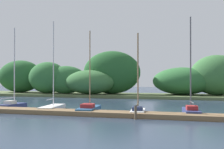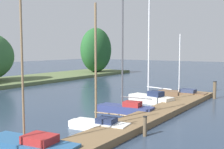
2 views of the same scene
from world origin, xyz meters
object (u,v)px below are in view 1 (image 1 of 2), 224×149
object	(u,v)px
sailboat_1	(53,107)
mooring_piling_1	(136,112)
sailboat_3	(138,110)
sailboat_0	(13,104)
sailboat_2	(89,108)
sailboat_4	(191,110)

from	to	relation	value
sailboat_1	mooring_piling_1	distance (m)	8.77
mooring_piling_1	sailboat_3	bearing A→B (deg)	97.51
sailboat_3	sailboat_0	bearing A→B (deg)	76.02
sailboat_2	sailboat_4	distance (m)	8.07
sailboat_1	sailboat_0	bearing A→B (deg)	79.23
sailboat_1	sailboat_3	distance (m)	7.80
mooring_piling_1	sailboat_0	bearing A→B (deg)	163.35
mooring_piling_1	sailboat_2	bearing A→B (deg)	147.20
sailboat_0	sailboat_3	size ratio (longest dim) A/B	1.18
sailboat_1	mooring_piling_1	xyz separation A→B (m)	(8.06, -3.44, 0.17)
sailboat_4	mooring_piling_1	distance (m)	4.90
sailboat_0	sailboat_3	bearing A→B (deg)	-91.55
sailboat_1	sailboat_4	xyz separation A→B (m)	(11.67, -0.12, 0.10)
sailboat_3	mooring_piling_1	distance (m)	2.49
sailboat_1	mooring_piling_1	world-z (taller)	sailboat_1
sailboat_1	sailboat_2	size ratio (longest dim) A/B	1.16
sailboat_0	mooring_piling_1	bearing A→B (deg)	-102.51
sailboat_0	sailboat_3	xyz separation A→B (m)	(11.88, -1.18, -0.03)
sailboat_4	mooring_piling_1	size ratio (longest dim) A/B	7.86
sailboat_3	mooring_piling_1	world-z (taller)	sailboat_3
sailboat_3	sailboat_4	size ratio (longest dim) A/B	0.84
sailboat_4	sailboat_2	bearing A→B (deg)	85.47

